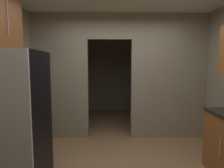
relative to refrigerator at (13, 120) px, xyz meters
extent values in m
cube|color=gray|center=(0.18, 1.66, 0.45)|extent=(1.17, 0.12, 2.64)
cube|color=gray|center=(2.49, 1.66, 0.45)|extent=(1.60, 0.12, 2.64)
cube|color=gray|center=(1.23, 1.66, 1.50)|extent=(0.92, 0.12, 0.54)
cube|color=gray|center=(1.44, 4.20, 0.45)|extent=(3.70, 0.10, 2.64)
cube|color=gray|center=(-0.36, 2.93, 0.45)|extent=(0.10, 2.54, 2.64)
cube|color=gray|center=(3.24, 2.93, 0.45)|extent=(0.10, 2.54, 2.64)
cube|color=black|center=(0.00, 0.02, 0.00)|extent=(0.76, 0.69, 1.74)
cylinder|color=#B7BABC|center=(2.68, 0.02, -0.39)|extent=(0.01, 0.01, 0.22)
cylinder|color=#B7BABC|center=(-0.05, 0.10, 1.33)|extent=(0.01, 0.01, 0.51)
camera|label=1|loc=(1.22, -2.30, 0.68)|focal=29.75mm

